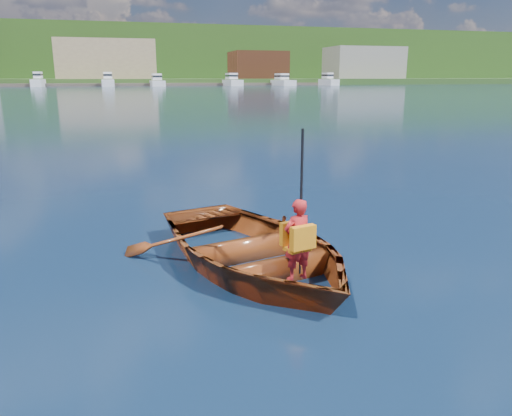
# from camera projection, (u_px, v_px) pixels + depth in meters

# --- Properties ---
(ground) EXTENTS (600.00, 600.00, 0.00)m
(ground) POSITION_uv_depth(u_px,v_px,m) (252.00, 244.00, 8.10)
(ground) COLOR #142441
(ground) RESTS_ON ground
(rowboat) EXTENTS (3.95, 4.79, 0.86)m
(rowboat) POSITION_uv_depth(u_px,v_px,m) (252.00, 248.00, 7.08)
(rowboat) COLOR maroon
(rowboat) RESTS_ON ground
(child_paddler) EXTENTS (0.44, 0.41, 1.92)m
(child_paddler) POSITION_uv_depth(u_px,v_px,m) (298.00, 239.00, 6.31)
(child_paddler) COLOR red
(child_paddler) RESTS_ON ground
(shoreline) EXTENTS (400.00, 140.00, 22.00)m
(shoreline) POSITION_uv_depth(u_px,v_px,m) (121.00, 59.00, 226.43)
(shoreline) COLOR #3F5827
(shoreline) RESTS_ON ground
(dock) EXTENTS (160.02, 11.24, 0.80)m
(dock) POSITION_uv_depth(u_px,v_px,m) (84.00, 85.00, 143.35)
(dock) COLOR brown
(dock) RESTS_ON ground
(waterfront_buildings) EXTENTS (202.00, 16.00, 14.00)m
(waterfront_buildings) POSITION_uv_depth(u_px,v_px,m) (98.00, 60.00, 158.27)
(waterfront_buildings) COLOR brown
(waterfront_buildings) RESTS_ON ground
(marina_yachts) EXTENTS (139.68, 13.97, 4.21)m
(marina_yachts) POSITION_uv_depth(u_px,v_px,m) (130.00, 81.00, 141.91)
(marina_yachts) COLOR white
(marina_yachts) RESTS_ON ground
(hillside_trees) EXTENTS (307.15, 78.91, 23.35)m
(hillside_trees) POSITION_uv_depth(u_px,v_px,m) (142.00, 43.00, 224.60)
(hillside_trees) COLOR #382314
(hillside_trees) RESTS_ON ground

